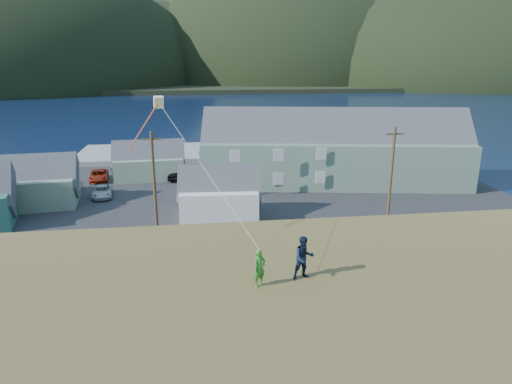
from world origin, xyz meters
TOP-DOWN VIEW (x-y plane):
  - ground at (0.00, 0.00)m, footprint 900.00×900.00m
  - grass_strip at (0.00, -2.00)m, footprint 110.00×8.00m
  - waterfront_lot at (0.00, 17.00)m, footprint 72.00×36.00m
  - wharf at (-6.00, 40.00)m, footprint 26.00×14.00m
  - far_shore at (0.00, 330.00)m, footprint 900.00×320.00m
  - far_hills at (35.59, 279.38)m, footprint 760.00×265.00m
  - lodge at (16.98, 19.72)m, footprint 34.04×14.68m
  - shed_palegreen_near at (-17.89, 14.90)m, footprint 9.93×6.83m
  - shed_white at (1.82, 8.52)m, footprint 8.40×5.89m
  - shed_palegreen_far at (-6.51, 25.29)m, footprint 9.64×5.86m
  - utility_poles at (-0.99, 1.50)m, footprint 33.83×0.24m
  - parked_cars at (-10.86, 20.62)m, footprint 21.36×12.60m
  - kite_flyer_green at (1.83, -19.60)m, footprint 0.64×0.59m
  - kite_flyer_navy at (3.63, -19.20)m, footprint 0.93×0.77m
  - kite_rig at (-2.06, -13.04)m, footprint 2.57×3.70m

SIDE VIEW (x-z plane):
  - ground at x=0.00m, z-range 0.00..0.00m
  - grass_strip at x=0.00m, z-range 0.00..0.10m
  - waterfront_lot at x=0.00m, z-range 0.00..0.12m
  - wharf at x=-6.00m, z-range 0.00..0.90m
  - parked_cars at x=-10.86m, z-range 0.05..1.60m
  - far_shore at x=0.00m, z-range 0.00..2.00m
  - far_hills at x=35.59m, z-range -69.50..73.50m
  - shed_palegreen_far at x=-6.51m, z-range -0.72..5.54m
  - shed_white at x=1.82m, z-range -0.74..5.69m
  - shed_palegreen_near at x=-17.89m, z-range -0.83..5.97m
  - lodge at x=16.98m, z-range -1.33..10.26m
  - utility_poles at x=-0.99m, z-range -0.04..9.79m
  - kite_flyer_green at x=1.83m, z-range 7.20..8.67m
  - kite_flyer_navy at x=3.63m, z-range 7.20..8.93m
  - kite_rig at x=-2.06m, z-range 8.66..17.89m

